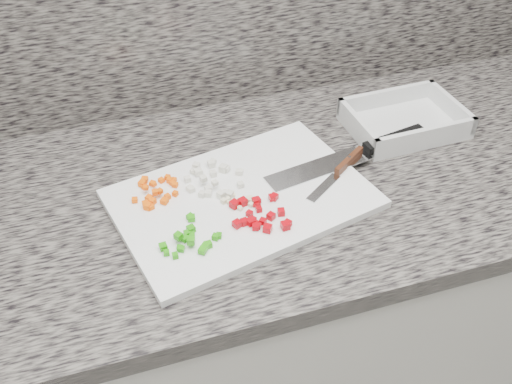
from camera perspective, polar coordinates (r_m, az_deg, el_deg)
cabinet at (r=1.44m, az=-0.20°, el=-13.44°), size 3.92×0.62×0.86m
countertop at (r=1.11m, az=-0.25°, el=0.29°), size 3.96×0.64×0.04m
cutting_board at (r=1.05m, az=-1.38°, el=-0.67°), size 0.51×0.39×0.02m
carrot_pile at (r=1.05m, az=-10.04°, el=0.00°), size 0.09×0.09×0.02m
onion_pile at (r=1.07m, az=-4.35°, el=1.40°), size 0.12×0.12×0.02m
green_pepper_pile at (r=0.96m, az=-6.58°, el=-4.62°), size 0.11×0.10×0.02m
red_pepper_pile at (r=0.99m, az=0.35°, el=-2.23°), size 0.10×0.10×0.01m
garlic_pile at (r=1.02m, az=-1.53°, el=-0.89°), size 0.06×0.05×0.01m
chef_knife at (r=1.16m, az=11.29°, el=4.26°), size 0.37×0.10×0.02m
paring_knife at (r=1.11m, az=8.67°, el=2.46°), size 0.16×0.12×0.02m
tray at (r=1.27m, az=14.59°, el=6.84°), size 0.24×0.18×0.05m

